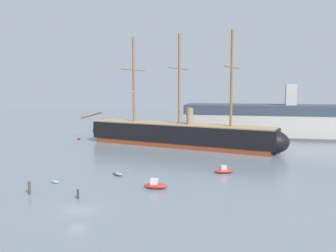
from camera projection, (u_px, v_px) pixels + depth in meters
The scene contains 12 objects.
ground_plane at pixel (77, 210), 44.50m from camera, with size 400.00×400.00×0.00m, color slate.
tall_ship at pixel (179, 134), 92.56m from camera, with size 61.21×20.52×29.93m.
dinghy_foreground_left at pixel (55, 182), 57.28m from camera, with size 1.92×1.31×0.42m.
motorboat_foreground_right at pixel (155, 185), 53.97m from camera, with size 3.85×1.87×1.57m.
dinghy_near_centre at pixel (118, 173), 62.31m from camera, with size 2.90×2.78×0.66m.
motorboat_mid_right at pixel (224, 170), 63.72m from camera, with size 3.79×2.64×1.47m.
dinghy_far_left at pixel (79, 138), 105.69m from camera, with size 1.61×2.36×0.51m.
motorboat_far_right at pixel (270, 146), 89.13m from camera, with size 5.14×4.33×2.03m.
mooring_piling_nearest at pixel (29, 188), 51.06m from camera, with size 0.38×0.38×1.91m, color #4C3D2D.
mooring_piling_left_pair at pixel (78, 194), 48.95m from camera, with size 0.30×0.30×1.38m, color #382B1E.
dockside_warehouse_right at pixel (263, 121), 110.62m from camera, with size 53.22×17.03×16.87m.
seagull_in_flight at pixel (133, 91), 57.09m from camera, with size 0.95×0.83×0.13m.
Camera 1 is at (20.87, -39.41, 15.83)m, focal length 36.70 mm.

